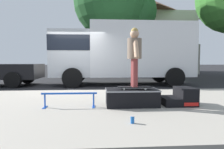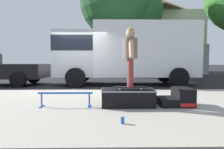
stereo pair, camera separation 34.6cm
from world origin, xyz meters
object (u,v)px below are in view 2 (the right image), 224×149
at_px(kicker_ramp, 178,98).
at_px(box_truck, 125,51).
at_px(skater_kid, 130,52).
at_px(soda_can_b, 122,120).
at_px(street_tree_main, 122,4).
at_px(skate_box, 128,97).
at_px(grind_rail, 65,96).
at_px(skateboard, 130,87).

height_order(kicker_ramp, box_truck, box_truck).
bearing_deg(skater_kid, box_truck, 86.66).
xyz_separation_m(skater_kid, soda_can_b, (-0.27, -1.32, -1.21)).
relative_size(kicker_ramp, soda_can_b, 6.18).
xyz_separation_m(skater_kid, street_tree_main, (0.51, 10.48, 4.14)).
height_order(skate_box, skater_kid, skater_kid).
bearing_deg(grind_rail, box_truck, 71.52).
bearing_deg(street_tree_main, kicker_ramp, -86.46).
xyz_separation_m(kicker_ramp, street_tree_main, (-0.64, 10.43, 5.24)).
xyz_separation_m(grind_rail, skateboard, (1.51, 0.03, 0.20)).
bearing_deg(skateboard, box_truck, 86.66).
height_order(skater_kid, soda_can_b, skater_kid).
height_order(grind_rail, skater_kid, skater_kid).
distance_m(grind_rail, box_truck, 5.93).
distance_m(kicker_ramp, skateboard, 1.19).
xyz_separation_m(soda_can_b, box_truck, (0.59, 6.77, 1.52)).
bearing_deg(kicker_ramp, street_tree_main, 93.54).
xyz_separation_m(skateboard, box_truck, (0.32, 5.45, 1.13)).
xyz_separation_m(skate_box, skater_kid, (0.05, -0.05, 1.06)).
height_order(soda_can_b, box_truck, box_truck).
relative_size(kicker_ramp, box_truck, 0.11).
xyz_separation_m(skate_box, kicker_ramp, (1.21, -0.00, -0.04)).
relative_size(skater_kid, street_tree_main, 0.16).
xyz_separation_m(kicker_ramp, skateboard, (-1.16, -0.05, 0.28)).
xyz_separation_m(kicker_ramp, soda_can_b, (-1.43, -1.37, -0.11)).
height_order(box_truck, street_tree_main, street_tree_main).
height_order(skate_box, soda_can_b, skate_box).
distance_m(grind_rail, skater_kid, 1.83).
distance_m(grind_rail, skateboard, 1.53).
height_order(skateboard, soda_can_b, skateboard).
height_order(skater_kid, street_tree_main, street_tree_main).
bearing_deg(street_tree_main, skater_kid, -92.80).
bearing_deg(skateboard, skate_box, 134.86).
xyz_separation_m(kicker_ramp, grind_rail, (-2.67, -0.08, 0.07)).
relative_size(soda_can_b, box_truck, 0.02).
xyz_separation_m(kicker_ramp, skater_kid, (-1.16, -0.05, 1.10)).
relative_size(kicker_ramp, grind_rail, 0.61).
relative_size(skater_kid, box_truck, 0.20).
bearing_deg(skateboard, grind_rail, -178.85).
bearing_deg(skate_box, skateboard, -45.14).
height_order(kicker_ramp, grind_rail, kicker_ramp).
height_order(skate_box, kicker_ramp, kicker_ramp).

